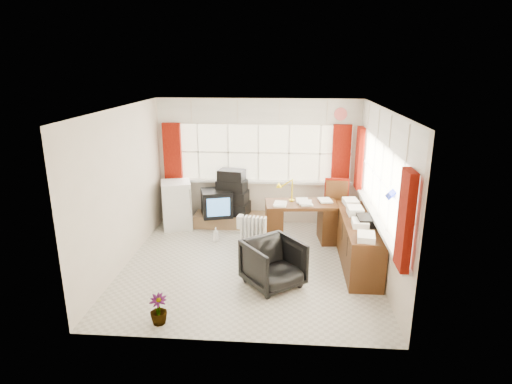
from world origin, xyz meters
TOP-DOWN VIEW (x-y plane):
  - ground at (0.00, 0.00)m, footprint 4.00×4.00m
  - room_walls at (0.00, 0.00)m, footprint 4.00×4.00m
  - window_back at (0.00, 1.94)m, footprint 3.70×0.12m
  - window_right at (1.94, 0.00)m, footprint 0.12×3.70m
  - curtains at (0.92, 0.93)m, footprint 3.83×3.83m
  - overhead_cabinets at (0.98, 0.98)m, footprint 3.98×3.98m
  - desk at (0.84, 1.06)m, footprint 1.34×0.76m
  - desk_lamp at (0.67, 1.16)m, footprint 0.15×0.13m
  - task_chair at (1.49, 1.34)m, footprint 0.50×0.52m
  - office_chair at (0.40, -0.63)m, footprint 1.05×1.05m
  - radiator at (0.02, 0.46)m, footprint 0.47×0.25m
  - credenza at (1.73, 0.20)m, footprint 0.50×2.00m
  - file_tray at (1.82, 0.01)m, footprint 0.30×0.38m
  - tv_bench at (-0.55, 1.72)m, footprint 1.40×0.50m
  - crt_tv at (-0.79, 1.61)m, footprint 0.70×0.66m
  - hifi_stack at (-0.51, 1.75)m, footprint 0.73×0.54m
  - mini_fridge at (-1.58, 1.57)m, footprint 0.69×0.69m
  - spray_bottle_a at (-0.71, 0.92)m, footprint 0.10×0.10m
  - spray_bottle_b at (-0.25, 1.36)m, footprint 0.10×0.10m
  - flower_vase at (-0.99, -1.71)m, footprint 0.24×0.24m

SIDE VIEW (x-z plane):
  - ground at x=0.00m, z-range 0.00..0.00m
  - spray_bottle_b at x=-0.25m, z-range 0.00..0.20m
  - tv_bench at x=-0.55m, z-range 0.00..0.25m
  - spray_bottle_a at x=-0.71m, z-range 0.00..0.27m
  - flower_vase at x=-0.99m, z-range 0.00..0.39m
  - radiator at x=0.02m, z-range -0.06..0.60m
  - office_chair at x=0.40m, z-range 0.00..0.69m
  - credenza at x=1.73m, z-range -0.03..0.82m
  - desk at x=0.84m, z-range 0.02..0.80m
  - mini_fridge at x=-1.58m, z-range 0.00..0.94m
  - crt_tv at x=-0.79m, z-range 0.25..0.77m
  - task_chair at x=1.49m, z-range 0.03..1.13m
  - hifi_stack at x=-0.51m, z-range 0.21..1.11m
  - file_tray at x=1.82m, z-range 0.75..0.88m
  - window_back at x=0.00m, z-range -0.85..2.75m
  - window_right at x=1.94m, z-range -0.85..2.75m
  - desk_lamp at x=0.67m, z-range 0.82..1.23m
  - curtains at x=0.92m, z-range 0.88..2.03m
  - room_walls at x=0.00m, z-range -0.50..3.50m
  - overhead_cabinets at x=0.98m, z-range 2.01..2.49m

